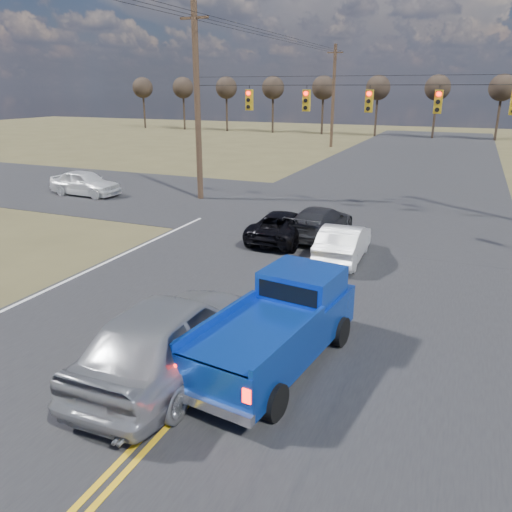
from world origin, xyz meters
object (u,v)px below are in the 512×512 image
at_px(white_car_queue, 343,242).
at_px(black_suv, 285,225).
at_px(cross_car_west, 85,183).
at_px(pickup_truck, 279,326).
at_px(dgrey_car_queue, 320,222).
at_px(silver_suv, 170,335).

bearing_deg(white_car_queue, black_suv, -30.90).
bearing_deg(cross_car_west, pickup_truck, -125.61).
bearing_deg(black_suv, white_car_queue, 151.68).
relative_size(dgrey_car_queue, cross_car_west, 1.02).
height_order(silver_suv, cross_car_west, silver_suv).
bearing_deg(cross_car_west, white_car_queue, -106.08).
bearing_deg(white_car_queue, pickup_truck, 90.65).
bearing_deg(dgrey_car_queue, cross_car_west, -6.06).
height_order(pickup_truck, cross_car_west, pickup_truck).
bearing_deg(dgrey_car_queue, pickup_truck, 105.88).
height_order(pickup_truck, white_car_queue, pickup_truck).
bearing_deg(silver_suv, cross_car_west, -45.02).
relative_size(silver_suv, cross_car_west, 1.26).
bearing_deg(silver_suv, dgrey_car_queue, -90.94).
bearing_deg(cross_car_west, silver_suv, -131.86).
bearing_deg(white_car_queue, silver_suv, 77.56).
xyz_separation_m(pickup_truck, white_car_queue, (-0.38, 7.56, -0.26)).
height_order(white_car_queue, cross_car_west, cross_car_west).
xyz_separation_m(silver_suv, cross_car_west, (-14.71, 14.24, -0.19)).
relative_size(pickup_truck, silver_suv, 0.98).
distance_m(pickup_truck, silver_suv, 2.36).
xyz_separation_m(white_car_queue, cross_car_west, (-16.31, 5.39, 0.07)).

